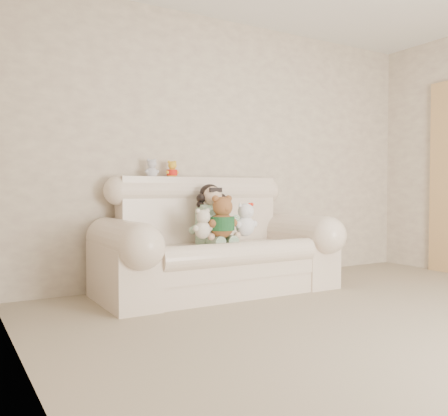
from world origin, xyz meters
TOP-DOWN VIEW (x-y plane):
  - wall_back at (0.00, 2.50)m, footprint 4.50×0.00m
  - wall_left at (-2.25, 0.00)m, footprint 0.00×5.00m
  - sofa at (-0.49, 2.00)m, footprint 2.10×0.95m
  - seated_child at (-0.51, 2.08)m, footprint 0.37×0.44m
  - brown_teddy at (-0.54, 1.84)m, footprint 0.31×0.26m
  - white_cat at (-0.28, 1.88)m, footprint 0.23×0.18m
  - cream_teddy at (-0.72, 1.86)m, footprint 0.23×0.20m
  - yellow_mini_bear at (-0.76, 2.37)m, footprint 0.13×0.10m
  - grey_mini_plush at (-0.96, 2.37)m, footprint 0.15×0.12m

SIDE VIEW (x-z plane):
  - sofa at x=-0.49m, z-range 0.00..1.03m
  - cream_teddy at x=-0.72m, z-range 0.50..0.80m
  - white_cat at x=-0.28m, z-range 0.50..0.85m
  - seated_child at x=-0.51m, z-range 0.42..0.97m
  - brown_teddy at x=-0.54m, z-range 0.50..0.93m
  - yellow_mini_bear at x=-0.76m, z-range 1.01..1.21m
  - grey_mini_plush at x=-0.96m, z-range 1.01..1.22m
  - wall_back at x=0.00m, z-range -0.95..3.55m
  - wall_left at x=-2.25m, z-range -1.20..3.80m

